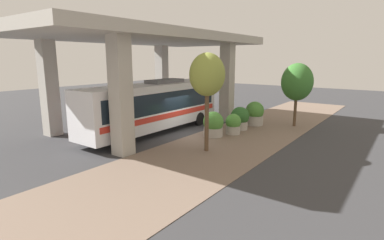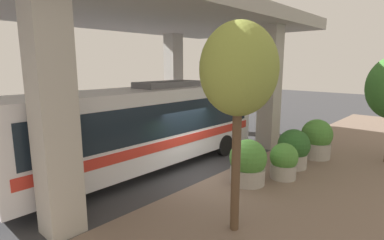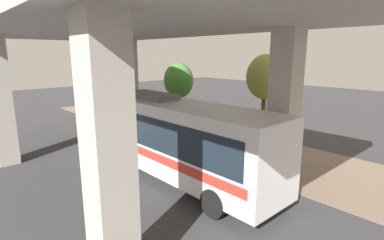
{
  "view_description": "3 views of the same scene",
  "coord_description": "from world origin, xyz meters",
  "px_view_note": "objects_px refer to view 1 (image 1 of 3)",
  "views": [
    {
      "loc": [
        -11.52,
        15.66,
        5.02
      ],
      "look_at": [
        -0.0,
        -0.03,
        1.02
      ],
      "focal_mm": 28.0,
      "sensor_mm": 36.0,
      "label": 1
    },
    {
      "loc": [
        -6.81,
        8.53,
        4.32
      ],
      "look_at": [
        1.01,
        -0.12,
        2.13
      ],
      "focal_mm": 28.0,
      "sensor_mm": 36.0,
      "label": 2
    },
    {
      "loc": [
        10.27,
        11.16,
        5.32
      ],
      "look_at": [
        -0.72,
        -0.88,
        1.74
      ],
      "focal_mm": 28.0,
      "sensor_mm": 36.0,
      "label": 3
    }
  ],
  "objects_px": {
    "bus": "(154,105)",
    "planter_back": "(255,114)",
    "street_tree_far": "(297,82)",
    "planter_middle": "(240,118)",
    "planter_front": "(213,125)",
    "street_tree_near": "(207,76)",
    "fire_hydrant": "(219,122)",
    "planter_extra": "(233,124)"
  },
  "relations": [
    {
      "from": "bus",
      "to": "planter_front",
      "type": "height_order",
      "value": "bus"
    },
    {
      "from": "bus",
      "to": "planter_extra",
      "type": "xyz_separation_m",
      "value": [
        -4.58,
        -2.8,
        -1.27
      ]
    },
    {
      "from": "planter_front",
      "to": "bus",
      "type": "bearing_deg",
      "value": 20.88
    },
    {
      "from": "fire_hydrant",
      "to": "planter_extra",
      "type": "relative_size",
      "value": 0.77
    },
    {
      "from": "planter_middle",
      "to": "planter_front",
      "type": "bearing_deg",
      "value": 79.81
    },
    {
      "from": "planter_middle",
      "to": "planter_extra",
      "type": "bearing_deg",
      "value": 99.93
    },
    {
      "from": "planter_back",
      "to": "street_tree_far",
      "type": "bearing_deg",
      "value": -151.01
    },
    {
      "from": "bus",
      "to": "planter_extra",
      "type": "relative_size",
      "value": 8.2
    },
    {
      "from": "bus",
      "to": "planter_middle",
      "type": "distance_m",
      "value": 6.17
    },
    {
      "from": "planter_front",
      "to": "planter_middle",
      "type": "height_order",
      "value": "planter_front"
    },
    {
      "from": "planter_middle",
      "to": "street_tree_near",
      "type": "distance_m",
      "value": 6.65
    },
    {
      "from": "bus",
      "to": "street_tree_near",
      "type": "relative_size",
      "value": 2.14
    },
    {
      "from": "planter_front",
      "to": "street_tree_far",
      "type": "xyz_separation_m",
      "value": [
        -3.32,
        -6.23,
        2.53
      ]
    },
    {
      "from": "planter_front",
      "to": "fire_hydrant",
      "type": "bearing_deg",
      "value": -68.25
    },
    {
      "from": "fire_hydrant",
      "to": "planter_back",
      "type": "bearing_deg",
      "value": -117.95
    },
    {
      "from": "fire_hydrant",
      "to": "street_tree_far",
      "type": "bearing_deg",
      "value": -133.87
    },
    {
      "from": "planter_middle",
      "to": "planter_extra",
      "type": "distance_m",
      "value": 1.46
    },
    {
      "from": "fire_hydrant",
      "to": "street_tree_near",
      "type": "distance_m",
      "value": 6.44
    },
    {
      "from": "planter_front",
      "to": "planter_back",
      "type": "relative_size",
      "value": 0.91
    },
    {
      "from": "bus",
      "to": "fire_hydrant",
      "type": "height_order",
      "value": "bus"
    },
    {
      "from": "planter_back",
      "to": "planter_middle",
      "type": "bearing_deg",
      "value": 83.92
    },
    {
      "from": "bus",
      "to": "planter_extra",
      "type": "bearing_deg",
      "value": -148.56
    },
    {
      "from": "planter_middle",
      "to": "street_tree_far",
      "type": "xyz_separation_m",
      "value": [
        -2.82,
        -3.46,
        2.5
      ]
    },
    {
      "from": "planter_extra",
      "to": "planter_middle",
      "type": "bearing_deg",
      "value": -80.07
    },
    {
      "from": "fire_hydrant",
      "to": "planter_front",
      "type": "xyz_separation_m",
      "value": [
        -0.79,
        1.97,
        0.25
      ]
    },
    {
      "from": "planter_middle",
      "to": "planter_back",
      "type": "xyz_separation_m",
      "value": [
        -0.21,
        -2.02,
        0.08
      ]
    },
    {
      "from": "street_tree_near",
      "to": "planter_front",
      "type": "bearing_deg",
      "value": -64.19
    },
    {
      "from": "bus",
      "to": "fire_hydrant",
      "type": "bearing_deg",
      "value": -131.64
    },
    {
      "from": "planter_middle",
      "to": "street_tree_near",
      "type": "bearing_deg",
      "value": 99.07
    },
    {
      "from": "bus",
      "to": "street_tree_near",
      "type": "bearing_deg",
      "value": 164.59
    },
    {
      "from": "street_tree_near",
      "to": "street_tree_far",
      "type": "relative_size",
      "value": 1.13
    },
    {
      "from": "street_tree_far",
      "to": "street_tree_near",
      "type": "bearing_deg",
      "value": 78.19
    },
    {
      "from": "bus",
      "to": "planter_middle",
      "type": "bearing_deg",
      "value": -135.64
    },
    {
      "from": "street_tree_near",
      "to": "planter_extra",
      "type": "bearing_deg",
      "value": -81.22
    },
    {
      "from": "bus",
      "to": "street_tree_far",
      "type": "bearing_deg",
      "value": -132.9
    },
    {
      "from": "street_tree_near",
      "to": "street_tree_far",
      "type": "distance_m",
      "value": 9.37
    },
    {
      "from": "bus",
      "to": "planter_back",
      "type": "distance_m",
      "value": 7.8
    },
    {
      "from": "fire_hydrant",
      "to": "planter_extra",
      "type": "bearing_deg",
      "value": 157.77
    },
    {
      "from": "planter_middle",
      "to": "street_tree_far",
      "type": "distance_m",
      "value": 5.12
    },
    {
      "from": "fire_hydrant",
      "to": "street_tree_near",
      "type": "height_order",
      "value": "street_tree_near"
    },
    {
      "from": "planter_middle",
      "to": "fire_hydrant",
      "type": "bearing_deg",
      "value": 32.15
    },
    {
      "from": "bus",
      "to": "planter_back",
      "type": "relative_size",
      "value": 6.26
    }
  ]
}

